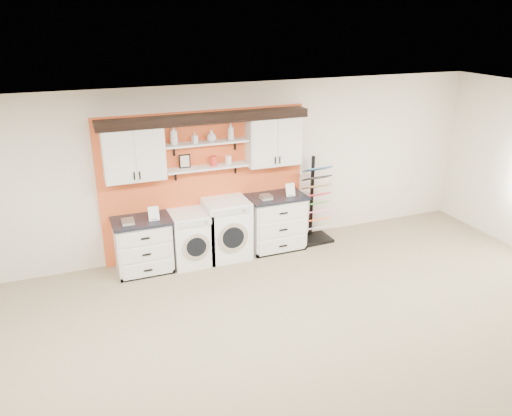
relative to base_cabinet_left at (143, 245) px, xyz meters
name	(u,v)px	position (x,y,z in m)	size (l,w,h in m)	color
floor	(315,407)	(1.13, -3.64, -0.44)	(10.00, 10.00, 0.00)	#88795B
ceiling	(330,143)	(1.13, -3.64, 2.36)	(10.00, 10.00, 0.00)	white
wall_back	(204,172)	(1.13, 0.36, 0.96)	(10.00, 10.00, 0.00)	silver
accent_panel	(205,184)	(1.13, 0.32, 0.76)	(3.40, 0.07, 2.40)	#E35826
upper_cabinet_left	(133,153)	(0.00, 0.15, 1.44)	(0.90, 0.35, 0.84)	white
upper_cabinet_right	(273,140)	(2.26, 0.15, 1.44)	(0.90, 0.35, 0.84)	white
shelf_lower	(208,167)	(1.13, 0.16, 1.09)	(1.32, 0.28, 0.03)	white
shelf_upper	(207,143)	(1.13, 0.16, 1.49)	(1.32, 0.28, 0.03)	white
crown_molding	(205,117)	(1.13, 0.17, 1.89)	(3.30, 0.41, 0.13)	black
picture_frame	(185,161)	(0.78, 0.21, 1.22)	(0.18, 0.02, 0.22)	black
canister_red	(213,161)	(1.23, 0.16, 1.19)	(0.11, 0.11, 0.16)	red
canister_cream	(228,160)	(1.48, 0.16, 1.18)	(0.10, 0.10, 0.14)	silver
base_cabinet_left	(143,245)	(0.00, 0.00, 0.00)	(0.89, 0.66, 0.87)	white
base_cabinet_right	(276,222)	(2.26, 0.00, 0.04)	(0.98, 0.66, 0.96)	white
washer	(191,238)	(0.76, 0.00, 0.00)	(0.62, 0.71, 0.87)	white
dryer	(226,229)	(1.37, 0.00, 0.06)	(0.71, 0.71, 0.99)	white
sample_rack	(315,214)	(3.03, 0.03, 0.06)	(0.57, 0.48, 1.52)	black
soap_bottle_a	(174,135)	(0.62, 0.16, 1.66)	(0.12, 0.12, 0.30)	silver
soap_bottle_b	(195,137)	(0.94, 0.16, 1.59)	(0.08, 0.08, 0.17)	silver
soap_bottle_c	(211,136)	(1.21, 0.16, 1.60)	(0.14, 0.14, 0.18)	silver
soap_bottle_d	(231,131)	(1.53, 0.16, 1.64)	(0.10, 0.10, 0.27)	silver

